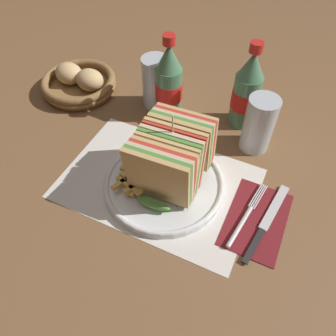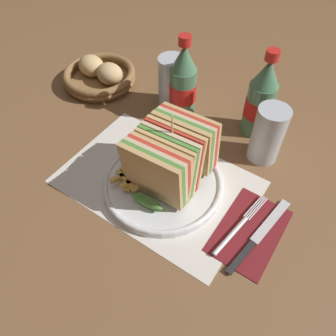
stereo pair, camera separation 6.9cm
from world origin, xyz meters
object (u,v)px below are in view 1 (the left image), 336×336
club_sandwich (172,158)px  glass_far (156,86)px  coke_bottle_far (247,92)px  bread_basket (79,82)px  coke_bottle_near (169,84)px  glass_near (258,127)px  plate_main (164,183)px  fork (244,220)px  knife (266,223)px

club_sandwich → glass_far: club_sandwich is taller
coke_bottle_far → bread_basket: size_ratio=1.07×
coke_bottle_near → glass_near: coke_bottle_near is taller
coke_bottle_near → bread_basket: (-0.27, -0.01, -0.07)m
plate_main → club_sandwich: size_ratio=1.38×
plate_main → fork: plate_main is taller
knife → glass_far: 0.44m
fork → bread_basket: (-0.54, 0.22, 0.02)m
plate_main → coke_bottle_far: coke_bottle_far is taller
plate_main → club_sandwich: bearing=54.5°
plate_main → coke_bottle_far: bearing=72.3°
glass_far → coke_bottle_far: bearing=7.2°
club_sandwich → fork: (0.17, -0.03, -0.07)m
coke_bottle_near → coke_bottle_far: 0.19m
plate_main → fork: size_ratio=1.49×
fork → glass_far: size_ratio=1.26×
fork → glass_near: 0.22m
fork → glass_near: (-0.04, 0.21, 0.05)m
plate_main → bread_basket: bread_basket is taller
knife → club_sandwich: bearing=-175.5°
plate_main → bread_basket: bearing=150.1°
coke_bottle_near → bread_basket: bearing=-177.0°
club_sandwich → coke_bottle_far: size_ratio=0.86×
glass_near → coke_bottle_near: bearing=175.1°
fork → knife: 0.04m
glass_near → glass_far: size_ratio=1.00×
glass_far → bread_basket: bearing=-170.9°
fork → bread_basket: bearing=166.3°
coke_bottle_far → glass_near: 0.09m
glass_near → club_sandwich: bearing=-124.7°
glass_far → plate_main: bearing=-60.1°
coke_bottle_near → coke_bottle_far: size_ratio=1.00×
fork → knife: bearing=27.1°
plate_main → fork: (0.18, -0.01, -0.00)m
coke_bottle_near → glass_near: 0.24m
coke_bottle_near → glass_far: (-0.05, 0.02, -0.03)m
glass_far → fork: bearing=-38.6°
fork → coke_bottle_near: (-0.27, 0.23, 0.08)m
coke_bottle_near → plate_main: bearing=-67.3°
club_sandwich → glass_near: size_ratio=1.37×
club_sandwich → fork: club_sandwich is taller
coke_bottle_far → glass_near: bearing=-52.6°
club_sandwich → knife: size_ratio=0.91×
club_sandwich → coke_bottle_far: 0.27m
plate_main → knife: bearing=0.3°
plate_main → coke_bottle_near: coke_bottle_near is taller
coke_bottle_far → glass_near: size_ratio=1.59×
club_sandwich → coke_bottle_far: bearing=73.6°
club_sandwich → plate_main: bearing=-125.5°
coke_bottle_far → fork: bearing=-71.7°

